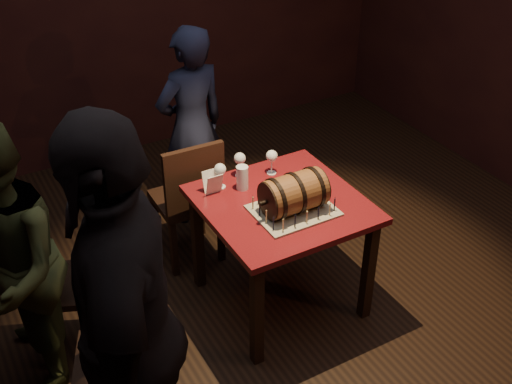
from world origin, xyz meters
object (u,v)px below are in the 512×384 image
Objects in this scene: barrel_cake at (294,193)px; wine_glass_right at (272,157)px; pub_table at (281,217)px; person_back at (192,127)px; pint_of_ale at (242,178)px; wine_glass_mid at (240,159)px; chair_left_front at (132,348)px; person_left_rear at (4,270)px; chair_back at (190,196)px; chair_left_rear at (85,273)px; wine_glass_left at (220,170)px; person_left_front at (127,329)px.

wine_glass_right is at bearing 76.21° from barrel_cake.
person_back reaches higher than pub_table.
barrel_cake is 0.38m from pint_of_ale.
pub_table is 0.44m from wine_glass_mid.
pub_table is at bearing 84.99° from person_back.
chair_left_front is 0.59× the size of person_left_rear.
pint_of_ale is at bearing -65.91° from chair_back.
person_back reaches higher than barrel_cake.
pint_of_ale is 0.16× the size of chair_left_rear.
wine_glass_left and wine_glass_right have the same top height.
wine_glass_right is (0.10, 0.41, -0.01)m from barrel_cake.
person_left_front reaches higher than barrel_cake.
wine_glass_left is 0.17m from wine_glass_mid.
wine_glass_right is (0.35, -0.01, 0.00)m from wine_glass_left.
person_left_front is at bearing -122.30° from chair_back.
person_left_rear reaches higher than chair_left_rear.
wine_glass_left is 0.35m from wine_glass_right.
wine_glass_right is 1.07× the size of pint_of_ale.
chair_left_rear is at bearing -161.02° from person_left_front.
wine_glass_mid is 1.00× the size of wine_glass_right.
person_left_front is at bearing -136.84° from pint_of_ale.
pint_of_ale is at bearing 155.11° from person_left_front.
person_left_rear is at bearing -164.58° from chair_left_rear.
chair_left_rear reaches higher than wine_glass_right.
person_left_front is at bearing -151.92° from barrel_cake.
wine_glass_right is 0.17× the size of chair_left_front.
wine_glass_mid is 0.08× the size of person_left_front.
person_left_front is (-0.87, -1.38, 0.45)m from chair_back.
barrel_cake is 0.43× the size of chair_left_rear.
pint_of_ale reaches higher than pub_table.
chair_left_rear is (-1.24, -0.08, -0.35)m from wine_glass_right.
pint_of_ale is 0.08× the size of person_left_front.
wine_glass_mid is at bearing 19.19° from wine_glass_left.
chair_left_rear is 1.42m from person_back.
pint_of_ale is (-0.24, -0.06, -0.05)m from wine_glass_right.
wine_glass_mid is 0.77m from person_back.
wine_glass_mid is 0.20m from wine_glass_right.
person_left_rear is (-0.43, 0.54, 0.27)m from chair_left_front.
pub_table is 0.97× the size of chair_left_rear.
wine_glass_right is 0.17× the size of chair_left_rear.
person_left_rear is 0.81× the size of person_left_front.
chair_left_rear is (-1.05, -0.15, -0.34)m from wine_glass_mid.
chair_left_rear is at bearing 163.57° from barrel_cake.
wine_glass_left is 0.48m from chair_back.
wine_glass_left is at bearing 109.10° from person_left_rear.
wine_glass_left is 0.08× the size of person_left_front.
person_back is at bearing 40.13° from chair_left_rear.
person_left_front is (-1.29, -1.05, 0.10)m from wine_glass_right.
wine_glass_right is at bearing 106.82° from person_left_rear.
wine_glass_right is at bearing 3.67° from chair_left_rear.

